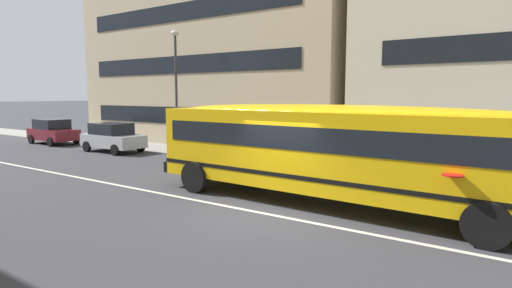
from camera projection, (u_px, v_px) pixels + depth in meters
The scene contains 8 objects.
ground_plane at pixel (267, 214), 11.39m from camera, with size 400.00×400.00×0.00m, color #38383D.
sidewalk_far at pixel (370, 169), 18.15m from camera, with size 120.00×3.00×0.01m, color gray.
lane_centreline at pixel (267, 214), 11.39m from camera, with size 110.00×0.16×0.01m, color silver.
school_bus at pixel (338, 146), 12.04m from camera, with size 13.35×3.41×2.97m.
parked_car_silver_by_entrance at pixel (113, 137), 23.66m from camera, with size 3.92×1.92×1.64m.
parked_car_maroon_under_tree at pixel (53, 131), 27.51m from camera, with size 3.98×2.05×1.64m.
street_lamp at pixel (176, 76), 23.31m from camera, with size 0.44×0.44×6.80m.
apartment_block_far_left at pixel (241, 27), 30.66m from camera, with size 20.17×12.45×16.50m.
Camera 1 is at (6.05, -9.28, 3.25)m, focal length 29.15 mm.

